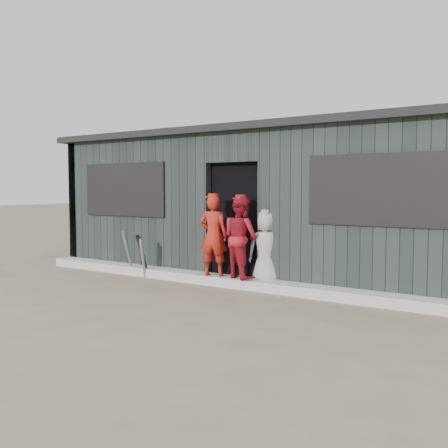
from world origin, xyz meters
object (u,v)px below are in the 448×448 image
Objects in this scene: bat_left at (128,252)px; dugout at (274,204)px; bat_right at (143,256)px; player_grey_back at (266,249)px; bat_mid at (143,258)px; player_red_right at (241,237)px; player_red_left at (213,236)px.

bat_left is 0.10× the size of dugout.
dugout is at bearing 48.82° from bat_right.
dugout is at bearing -83.17° from player_grey_back.
bat_left is at bearing 173.88° from bat_right.
bat_mid is at bearing -129.43° from dugout.
bat_left is 0.63× the size of player_red_right.
player_red_left is 0.49m from player_red_right.
player_grey_back is at bearing -66.41° from dugout.
player_red_left is 1.01× the size of player_red_right.
bat_right is at bearing -6.12° from bat_left.
bat_mid is at bearing -9.61° from player_red_left.
player_grey_back is (0.33, 0.23, -0.19)m from player_red_right.
dugout is (-0.30, 1.68, 0.49)m from player_red_right.
bat_right is 0.61× the size of player_red_right.
bat_mid is 0.88× the size of bat_right.
dugout is at bearing 50.57° from bat_mid.
dugout reaches higher than bat_mid.
player_grey_back is 0.15× the size of dugout.
player_red_right is 1.07× the size of player_grey_back.
player_grey_back is 1.72m from dugout.
player_red_left is 1.08× the size of player_grey_back.
player_red_right is 1.77m from dugout.
player_grey_back is (2.26, 0.40, 0.22)m from bat_right.
bat_left is at bearing -9.09° from player_grey_back.
bat_left reaches higher than bat_right.
dugout is (0.18, 1.75, 0.48)m from player_red_left.
player_red_right is 0.16× the size of dugout.
player_red_left is (1.85, 0.06, 0.40)m from bat_left.
player_red_left is (1.39, 0.16, 0.46)m from bat_mid.
bat_mid is 0.54× the size of player_red_right.
player_red_right is at bearing 7.10° from bat_mid.
bat_right is at bearing 28.12° from player_red_right.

